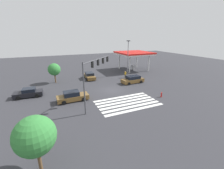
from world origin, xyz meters
TOP-DOWN VIEW (x-y plane):
  - ground_plane at (0.00, 0.00)m, footprint 115.01×115.01m
  - crosswalk_markings at (0.00, -5.90)m, footprint 9.40×5.35m
  - traffic_signal_mast at (-4.65, -4.65)m, footprint 5.68×5.68m
  - car_0 at (-14.02, 2.84)m, footprint 4.49×2.30m
  - car_1 at (-1.66, 9.45)m, footprint 2.38×4.94m
  - car_2 at (6.00, 2.50)m, footprint 4.99×2.40m
  - car_3 at (-7.56, -1.73)m, footprint 4.88×2.25m
  - gas_station_canopy at (12.88, 13.55)m, footprint 9.06×9.06m
  - pedestrian at (6.48, 6.75)m, footprint 0.41×0.41m
  - street_light_pole_a at (8.33, 9.05)m, footprint 0.80×0.36m
  - tree_corner_a at (-9.32, 9.36)m, footprint 2.60×2.60m
  - tree_corner_b at (-11.99, -13.77)m, footprint 2.97×2.97m
  - fire_hydrant at (6.29, -6.21)m, footprint 0.22×0.22m

SIDE VIEW (x-z plane):
  - ground_plane at x=0.00m, z-range 0.00..0.00m
  - crosswalk_markings at x=0.00m, z-range 0.00..0.01m
  - fire_hydrant at x=6.29m, z-range 0.00..0.86m
  - car_0 at x=-14.02m, z-range -0.05..1.44m
  - car_1 at x=-1.66m, z-range -0.04..1.47m
  - car_3 at x=-7.56m, z-range -0.06..1.52m
  - car_2 at x=6.00m, z-range -0.04..1.52m
  - pedestrian at x=6.48m, z-range 0.10..1.78m
  - tree_corner_a at x=-9.32m, z-range 0.81..5.04m
  - tree_corner_b at x=-11.99m, z-range 0.80..5.38m
  - gas_station_canopy at x=12.88m, z-range 2.10..7.35m
  - street_light_pole_a at x=8.33m, z-range 0.81..9.45m
  - traffic_signal_mast at x=-4.65m, z-range 1.82..8.71m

